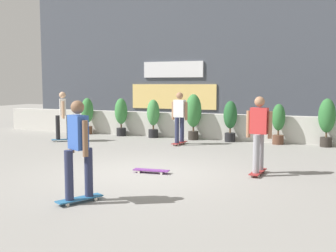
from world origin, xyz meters
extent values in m
plane|color=gray|center=(0.00, 0.00, 0.00)|extent=(48.00, 48.00, 0.00)
cube|color=beige|center=(0.00, 6.00, 0.45)|extent=(18.00, 0.40, 0.90)
cube|color=#424751|center=(0.00, 10.00, 3.25)|extent=(20.00, 2.00, 6.50)
cube|color=white|center=(-2.79, 8.96, 2.60)|extent=(2.80, 0.08, 0.70)
cube|color=#F2CC72|center=(-2.79, 8.97, 1.40)|extent=(4.00, 0.06, 1.10)
cylinder|color=brown|center=(-5.05, 5.55, 0.15)|extent=(0.36, 0.36, 0.30)
cylinder|color=brown|center=(-5.05, 5.55, 0.38)|extent=(0.06, 0.06, 0.15)
ellipsoid|color=#387F3D|center=(-5.05, 5.55, 0.93)|extent=(0.47, 0.47, 0.97)
cylinder|color=black|center=(-3.56, 5.55, 0.15)|extent=(0.36, 0.36, 0.30)
cylinder|color=brown|center=(-3.56, 5.55, 0.38)|extent=(0.06, 0.06, 0.15)
ellipsoid|color=#387F3D|center=(-3.56, 5.55, 0.94)|extent=(0.48, 0.48, 0.97)
cylinder|color=black|center=(-2.23, 5.55, 0.15)|extent=(0.36, 0.36, 0.30)
cylinder|color=brown|center=(-2.23, 5.55, 0.38)|extent=(0.06, 0.06, 0.15)
ellipsoid|color=#428C47|center=(-2.23, 5.55, 0.92)|extent=(0.46, 0.46, 0.94)
cylinder|color=#2D2823|center=(-0.68, 5.55, 0.15)|extent=(0.36, 0.36, 0.30)
cylinder|color=brown|center=(-0.68, 5.55, 0.38)|extent=(0.06, 0.06, 0.15)
ellipsoid|color=#387F3D|center=(-0.68, 5.55, 1.03)|extent=(0.57, 0.57, 1.16)
cylinder|color=black|center=(0.64, 5.55, 0.15)|extent=(0.36, 0.36, 0.30)
cylinder|color=brown|center=(0.64, 5.55, 0.38)|extent=(0.06, 0.06, 0.15)
ellipsoid|color=#235B2D|center=(0.64, 5.55, 0.92)|extent=(0.46, 0.46, 0.94)
cylinder|color=brown|center=(2.24, 5.55, 0.15)|extent=(0.36, 0.36, 0.30)
cylinder|color=brown|center=(2.24, 5.55, 0.38)|extent=(0.06, 0.06, 0.15)
ellipsoid|color=#2D6B33|center=(2.24, 5.55, 0.89)|extent=(0.43, 0.43, 0.87)
cylinder|color=#2D2823|center=(3.70, 5.55, 0.15)|extent=(0.36, 0.36, 0.30)
cylinder|color=brown|center=(3.70, 5.55, 0.38)|extent=(0.06, 0.06, 0.15)
ellipsoid|color=#2D6B33|center=(3.70, 5.55, 0.98)|extent=(0.52, 0.52, 1.06)
cube|color=maroon|center=(-0.72, 4.25, 0.07)|extent=(0.28, 0.82, 0.02)
cylinder|color=silver|center=(-0.77, 4.52, 0.03)|extent=(0.04, 0.06, 0.06)
cylinder|color=silver|center=(-0.61, 4.50, 0.03)|extent=(0.04, 0.06, 0.06)
cylinder|color=silver|center=(-0.82, 4.00, 0.03)|extent=(0.04, 0.06, 0.06)
cylinder|color=silver|center=(-0.66, 3.99, 0.03)|extent=(0.04, 0.06, 0.06)
cylinder|color=#282D4C|center=(-0.70, 4.43, 0.49)|extent=(0.14, 0.14, 0.82)
cylinder|color=#282D4C|center=(-0.73, 4.08, 0.49)|extent=(0.14, 0.14, 0.82)
cube|color=white|center=(-0.72, 4.25, 1.18)|extent=(0.38, 0.24, 0.56)
sphere|color=#9E7051|center=(-0.72, 4.25, 1.59)|extent=(0.22, 0.22, 0.22)
cylinder|color=#9E7051|center=(-0.95, 4.28, 1.10)|extent=(0.09, 0.09, 0.58)
cylinder|color=#9E7051|center=(-0.48, 4.23, 1.10)|extent=(0.09, 0.09, 0.58)
cube|color=#266699|center=(-4.67, 3.48, 0.07)|extent=(0.75, 0.66, 0.02)
cylinder|color=silver|center=(-4.52, 3.70, 0.03)|extent=(0.06, 0.06, 0.06)
cylinder|color=silver|center=(-4.42, 3.58, 0.03)|extent=(0.06, 0.06, 0.06)
cylinder|color=silver|center=(-4.92, 3.38, 0.03)|extent=(0.06, 0.06, 0.06)
cylinder|color=silver|center=(-4.82, 3.25, 0.03)|extent=(0.06, 0.06, 0.06)
cylinder|color=black|center=(-4.53, 3.59, 0.49)|extent=(0.14, 0.14, 0.82)
cylinder|color=black|center=(-4.81, 3.36, 0.49)|extent=(0.14, 0.14, 0.82)
cube|color=white|center=(-4.67, 3.48, 1.18)|extent=(0.38, 0.41, 0.56)
sphere|color=tan|center=(-4.67, 3.48, 1.59)|extent=(0.22, 0.22, 0.22)
cylinder|color=tan|center=(-4.82, 3.66, 1.10)|extent=(0.09, 0.09, 0.58)
cylinder|color=tan|center=(-4.52, 3.29, 1.10)|extent=(0.09, 0.09, 0.58)
cube|color=#266699|center=(0.01, -2.45, 0.07)|extent=(0.55, 0.80, 0.02)
cylinder|color=silver|center=(0.06, -2.18, 0.03)|extent=(0.05, 0.06, 0.06)
cylinder|color=silver|center=(0.21, -2.26, 0.03)|extent=(0.05, 0.06, 0.06)
cylinder|color=silver|center=(-0.18, -2.64, 0.03)|extent=(0.05, 0.06, 0.06)
cylinder|color=silver|center=(-0.03, -2.72, 0.03)|extent=(0.05, 0.06, 0.06)
cylinder|color=#282D4C|center=(0.10, -2.29, 0.49)|extent=(0.14, 0.14, 0.82)
cylinder|color=#282D4C|center=(-0.07, -2.61, 0.49)|extent=(0.14, 0.14, 0.82)
cube|color=#3359B2|center=(0.01, -2.45, 1.18)|extent=(0.41, 0.34, 0.56)
sphere|color=brown|center=(0.01, -2.45, 1.59)|extent=(0.22, 0.22, 0.22)
cylinder|color=brown|center=(-0.19, -2.34, 1.10)|extent=(0.09, 0.09, 0.58)
cylinder|color=brown|center=(0.22, -2.56, 1.10)|extent=(0.09, 0.09, 0.58)
cube|color=maroon|center=(2.41, 0.77, 0.07)|extent=(0.27, 0.81, 0.02)
cylinder|color=silver|center=(2.35, 1.04, 0.03)|extent=(0.03, 0.06, 0.06)
cylinder|color=silver|center=(2.51, 1.02, 0.03)|extent=(0.03, 0.06, 0.06)
cylinder|color=silver|center=(2.30, 0.52, 0.03)|extent=(0.03, 0.06, 0.06)
cylinder|color=silver|center=(2.46, 0.50, 0.03)|extent=(0.03, 0.06, 0.06)
cylinder|color=gray|center=(2.42, 0.95, 0.49)|extent=(0.14, 0.14, 0.82)
cylinder|color=gray|center=(2.39, 0.59, 0.49)|extent=(0.14, 0.14, 0.82)
cube|color=red|center=(2.41, 0.77, 1.18)|extent=(0.38, 0.23, 0.56)
sphere|color=#9E7051|center=(2.41, 0.77, 1.59)|extent=(0.22, 0.22, 0.22)
cylinder|color=#9E7051|center=(2.17, 0.79, 1.10)|extent=(0.09, 0.09, 0.58)
cylinder|color=#9E7051|center=(2.64, 0.75, 1.10)|extent=(0.09, 0.09, 0.58)
cube|color=#72338C|center=(0.19, 0.04, 0.07)|extent=(0.82, 0.28, 0.02)
cylinder|color=silver|center=(-0.06, -0.07, 0.03)|extent=(0.06, 0.04, 0.06)
cylinder|color=silver|center=(-0.08, 0.09, 0.03)|extent=(0.06, 0.04, 0.06)
cylinder|color=silver|center=(0.46, -0.01, 0.03)|extent=(0.06, 0.04, 0.06)
cylinder|color=silver|center=(0.44, 0.15, 0.03)|extent=(0.06, 0.04, 0.06)
camera|label=1|loc=(3.86, -8.02, 1.96)|focal=43.60mm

